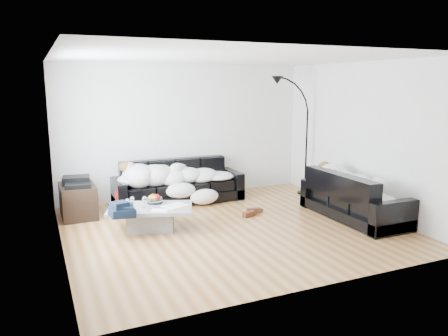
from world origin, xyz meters
name	(u,v)px	position (x,y,z in m)	size (l,w,h in m)	color
ground	(232,227)	(0.00, 0.00, 0.00)	(5.00, 5.00, 0.00)	#94602C
wall_back	(185,131)	(0.00, 2.25, 1.30)	(5.00, 0.02, 2.60)	silver
wall_left	(56,156)	(-2.50, 0.00, 1.30)	(0.02, 4.50, 2.60)	silver
wall_right	(362,138)	(2.50, 0.00, 1.30)	(0.02, 4.50, 2.60)	silver
ceiling	(232,58)	(0.00, 0.00, 2.60)	(5.00, 5.00, 0.00)	white
sofa_back	(178,182)	(-0.30, 1.79, 0.40)	(2.42, 0.84, 0.79)	black
sofa_right	(354,196)	(2.07, -0.39, 0.39)	(1.94, 0.83, 0.79)	black
sleeper_back	(179,170)	(-0.30, 1.74, 0.62)	(2.05, 0.71, 0.41)	white
sleeper_right	(355,182)	(2.07, -0.39, 0.62)	(1.67, 0.70, 0.41)	white
teal_cushion	(330,170)	(2.01, 0.22, 0.72)	(0.36, 0.30, 0.20)	#0F606A
coffee_table	(151,218)	(-1.19, 0.40, 0.18)	(1.26, 0.74, 0.37)	#939699
fruit_bowl	(155,199)	(-1.08, 0.57, 0.44)	(0.24, 0.24, 0.15)	white
wine_glass_a	(132,202)	(-1.44, 0.52, 0.45)	(0.07, 0.07, 0.16)	white
wine_glass_b	(127,204)	(-1.54, 0.40, 0.45)	(0.07, 0.07, 0.17)	white
wine_glass_c	(145,202)	(-1.28, 0.39, 0.46)	(0.08, 0.08, 0.18)	white
candle_left	(116,199)	(-1.67, 0.62, 0.48)	(0.04, 0.04, 0.23)	maroon
candle_right	(118,198)	(-1.63, 0.69, 0.49)	(0.04, 0.04, 0.24)	maroon
newspaper_a	(175,206)	(-0.83, 0.29, 0.38)	(0.37, 0.28, 0.01)	silver
newspaper_b	(160,210)	(-1.11, 0.14, 0.37)	(0.25, 0.18, 0.01)	silver
navy_jacket	(120,204)	(-1.70, 0.11, 0.54)	(0.36, 0.30, 0.18)	black
shoes	(251,212)	(0.59, 0.47, 0.05)	(0.42, 0.31, 0.10)	#472311
av_cabinet	(78,201)	(-2.15, 1.56, 0.28)	(0.55, 0.80, 0.55)	black
stereo	(77,181)	(-2.15, 1.56, 0.62)	(0.44, 0.34, 0.13)	black
floor_lamp	(306,143)	(2.29, 1.38, 1.04)	(0.76, 0.30, 2.09)	black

